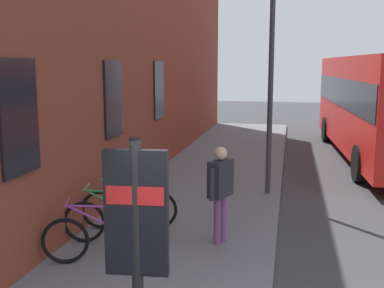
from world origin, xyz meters
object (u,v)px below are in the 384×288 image
at_px(bicycle_by_door, 130,208).
at_px(city_bus, 379,101).
at_px(bicycle_beside_lamp, 101,238).
at_px(street_lamp, 271,61).
at_px(bicycle_under_window, 116,220).
at_px(pedestrian_by_facade, 220,185).
at_px(transit_info_sign, 137,230).

distance_m(bicycle_by_door, city_bus, 10.26).
relative_size(bicycle_beside_lamp, city_bus, 0.16).
height_order(bicycle_by_door, city_bus, city_bus).
distance_m(city_bus, street_lamp, 6.50).
height_order(bicycle_beside_lamp, bicycle_by_door, same).
height_order(bicycle_under_window, pedestrian_by_facade, pedestrian_by_facade).
height_order(city_bus, pedestrian_by_facade, city_bus).
xyz_separation_m(bicycle_beside_lamp, city_bus, (9.93, -5.60, 1.41)).
xyz_separation_m(bicycle_beside_lamp, transit_info_sign, (-2.73, -1.51, 1.21)).
distance_m(bicycle_by_door, street_lamp, 4.66).
relative_size(bicycle_under_window, street_lamp, 0.34).
xyz_separation_m(bicycle_by_door, transit_info_sign, (-4.23, -1.57, 1.21)).
height_order(bicycle_beside_lamp, city_bus, city_bus).
relative_size(bicycle_under_window, transit_info_sign, 0.73).
bearing_deg(pedestrian_by_facade, street_lamp, -10.95).
bearing_deg(transit_info_sign, street_lamp, -6.28).
distance_m(transit_info_sign, pedestrian_by_facade, 3.94).
relative_size(bicycle_under_window, pedestrian_by_facade, 1.05).
relative_size(bicycle_beside_lamp, street_lamp, 0.33).
bearing_deg(bicycle_by_door, city_bus, -33.89).
relative_size(city_bus, pedestrian_by_facade, 6.42).
relative_size(bicycle_beside_lamp, transit_info_sign, 0.71).
bearing_deg(city_bus, bicycle_beside_lamp, 150.58).
height_order(bicycle_by_door, transit_info_sign, transit_info_sign).
bearing_deg(city_bus, street_lamp, 148.81).
bearing_deg(bicycle_beside_lamp, bicycle_under_window, 5.10).
bearing_deg(pedestrian_by_facade, transit_info_sign, 177.78).
bearing_deg(bicycle_under_window, transit_info_sign, -156.00).
relative_size(bicycle_by_door, street_lamp, 0.34).
xyz_separation_m(bicycle_under_window, street_lamp, (3.67, -2.37, 2.68)).
bearing_deg(city_bus, transit_info_sign, 162.09).
relative_size(bicycle_by_door, pedestrian_by_facade, 1.06).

